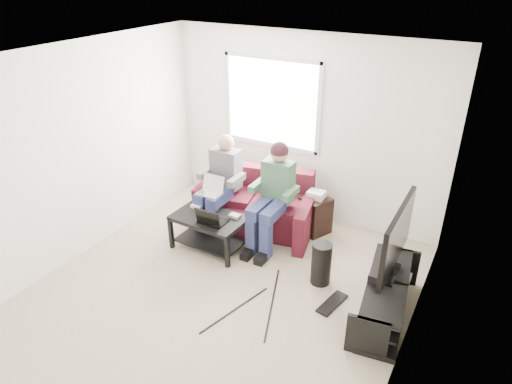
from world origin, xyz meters
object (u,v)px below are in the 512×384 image
tv_stand (385,299)px  subwoofer (321,264)px  coffee_table (209,225)px  sofa (256,206)px  end_table (315,214)px  tv (397,238)px

tv_stand → subwoofer: bearing=167.5°
coffee_table → tv_stand: coffee_table is taller
coffee_table → tv_stand: (2.34, -0.15, -0.14)m
subwoofer → tv_stand: bearing=-12.5°
tv_stand → subwoofer: 0.82m
tv_stand → sofa: bearing=155.7°
subwoofer → end_table: (-0.50, 1.01, 0.02)m
coffee_table → subwoofer: bearing=1.1°
tv_stand → tv: size_ratio=1.27×
tv_stand → subwoofer: size_ratio=2.66×
sofa → tv_stand: sofa is taller
coffee_table → tv: 2.40m
sofa → subwoofer: 1.51m
end_table → sofa: bearing=-163.2°
tv_stand → tv: bearing=91.5°
tv → subwoofer: tv is taller
tv → subwoofer: bearing=174.4°
subwoofer → end_table: end_table is taller
end_table → tv_stand: bearing=-42.3°
coffee_table → subwoofer: subwoofer is taller
subwoofer → end_table: size_ratio=0.84×
tv → subwoofer: 1.03m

